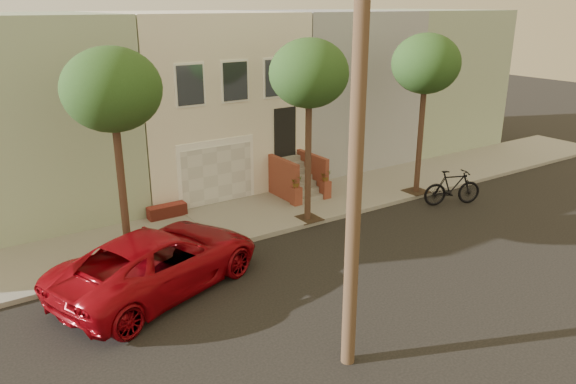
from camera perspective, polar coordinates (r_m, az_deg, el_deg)
ground at (r=16.60m, az=7.10°, el=-8.08°), size 90.00×90.00×0.00m
sidewalk at (r=20.53m, az=-2.63°, el=-2.29°), size 40.00×3.70×0.15m
house_row at (r=24.64m, az=-9.92°, el=9.65°), size 33.10×11.70×7.00m
tree_left at (r=15.75m, az=-17.67°, el=9.87°), size 2.70×2.57×6.30m
tree_mid at (r=18.62m, az=2.19°, el=12.00°), size 2.70×2.57×6.30m
tree_right at (r=22.27m, az=14.03°, el=12.60°), size 2.70×2.57×6.30m
pickup_truck at (r=15.57m, az=-13.12°, el=-6.92°), size 6.65×4.69×1.68m
motorcycle at (r=22.41m, az=16.59°, el=0.45°), size 2.41×1.49×1.40m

